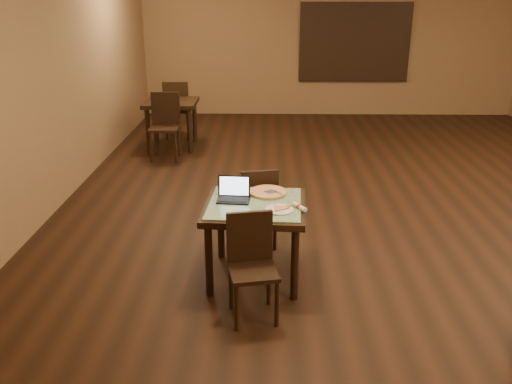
{
  "coord_description": "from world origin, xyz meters",
  "views": [
    {
      "loc": [
        -1.36,
        -6.95,
        2.61
      ],
      "look_at": [
        -1.45,
        -2.26,
        0.85
      ],
      "focal_mm": 38.0,
      "sensor_mm": 36.0,
      "label": 1
    }
  ],
  "objects_px": {
    "laptop": "(234,193)",
    "other_table_b_chair_near": "(165,122)",
    "tiled_table": "(255,213)",
    "other_table_b": "(171,109)",
    "other_table_b_chair_far": "(177,106)",
    "chair_main_near": "(252,259)",
    "pizza_pan": "(268,193)",
    "chair_main_far": "(258,203)"
  },
  "relations": [
    {
      "from": "chair_main_near",
      "to": "tiled_table",
      "type": "bearing_deg",
      "value": 77.24
    },
    {
      "from": "pizza_pan",
      "to": "tiled_table",
      "type": "bearing_deg",
      "value": -116.57
    },
    {
      "from": "tiled_table",
      "to": "chair_main_far",
      "type": "distance_m",
      "value": 0.64
    },
    {
      "from": "chair_main_near",
      "to": "pizza_pan",
      "type": "height_order",
      "value": "chair_main_near"
    },
    {
      "from": "tiled_table",
      "to": "other_table_b",
      "type": "distance_m",
      "value": 4.8
    },
    {
      "from": "other_table_b",
      "to": "other_table_b_chair_near",
      "type": "bearing_deg",
      "value": -90.3
    },
    {
      "from": "chair_main_near",
      "to": "other_table_b_chair_far",
      "type": "distance_m",
      "value": 5.98
    },
    {
      "from": "tiled_table",
      "to": "laptop",
      "type": "relative_size",
      "value": 3.08
    },
    {
      "from": "chair_main_far",
      "to": "laptop",
      "type": "relative_size",
      "value": 2.86
    },
    {
      "from": "other_table_b",
      "to": "other_table_b_chair_far",
      "type": "height_order",
      "value": "other_table_b_chair_far"
    },
    {
      "from": "laptop",
      "to": "other_table_b_chair_near",
      "type": "relative_size",
      "value": 0.3
    },
    {
      "from": "chair_main_far",
      "to": "other_table_b",
      "type": "relative_size",
      "value": 1.03
    },
    {
      "from": "chair_main_far",
      "to": "chair_main_near",
      "type": "bearing_deg",
      "value": 77.03
    },
    {
      "from": "laptop",
      "to": "tiled_table",
      "type": "bearing_deg",
      "value": -21.83
    },
    {
      "from": "tiled_table",
      "to": "other_table_b_chair_far",
      "type": "xyz_separation_m",
      "value": [
        -1.54,
        5.16,
        -0.06
      ]
    },
    {
      "from": "pizza_pan",
      "to": "other_table_b_chair_far",
      "type": "bearing_deg",
      "value": 108.61
    },
    {
      "from": "chair_main_far",
      "to": "other_table_b_chair_far",
      "type": "relative_size",
      "value": 0.85
    },
    {
      "from": "other_table_b",
      "to": "other_table_b_chair_near",
      "type": "relative_size",
      "value": 0.83
    },
    {
      "from": "tiled_table",
      "to": "other_table_b",
      "type": "height_order",
      "value": "other_table_b"
    },
    {
      "from": "tiled_table",
      "to": "pizza_pan",
      "type": "xyz_separation_m",
      "value": [
        0.12,
        0.24,
        0.11
      ]
    },
    {
      "from": "laptop",
      "to": "other_table_b_chair_near",
      "type": "bearing_deg",
      "value": 113.56
    },
    {
      "from": "laptop",
      "to": "other_table_b_chair_near",
      "type": "xyz_separation_m",
      "value": [
        -1.34,
        3.83,
        -0.22
      ]
    },
    {
      "from": "other_table_b_chair_near",
      "to": "other_table_b_chair_far",
      "type": "bearing_deg",
      "value": 89.7
    },
    {
      "from": "tiled_table",
      "to": "other_table_b_chair_far",
      "type": "relative_size",
      "value": 0.91
    },
    {
      "from": "laptop",
      "to": "other_table_b_chair_far",
      "type": "height_order",
      "value": "other_table_b_chair_far"
    },
    {
      "from": "chair_main_near",
      "to": "chair_main_far",
      "type": "relative_size",
      "value": 0.99
    },
    {
      "from": "other_table_b",
      "to": "other_table_b_chair_near",
      "type": "xyz_separation_m",
      "value": [
        -0.0,
        -0.62,
        -0.08
      ]
    },
    {
      "from": "chair_main_near",
      "to": "laptop",
      "type": "xyz_separation_m",
      "value": [
        -0.18,
        0.72,
        0.31
      ]
    },
    {
      "from": "chair_main_near",
      "to": "pizza_pan",
      "type": "relative_size",
      "value": 2.53
    },
    {
      "from": "pizza_pan",
      "to": "other_table_b",
      "type": "relative_size",
      "value": 0.4
    },
    {
      "from": "chair_main_far",
      "to": "tiled_table",
      "type": "bearing_deg",
      "value": 77.01
    },
    {
      "from": "pizza_pan",
      "to": "other_table_b_chair_near",
      "type": "relative_size",
      "value": 0.33
    },
    {
      "from": "laptop",
      "to": "pizza_pan",
      "type": "relative_size",
      "value": 0.89
    },
    {
      "from": "laptop",
      "to": "other_table_b_chair_far",
      "type": "bearing_deg",
      "value": 109.08
    },
    {
      "from": "chair_main_far",
      "to": "other_table_b_chair_far",
      "type": "xyz_separation_m",
      "value": [
        -1.55,
        4.54,
        0.09
      ]
    },
    {
      "from": "other_table_b",
      "to": "other_table_b_chair_far",
      "type": "distance_m",
      "value": 0.62
    },
    {
      "from": "tiled_table",
      "to": "other_table_b_chair_far",
      "type": "height_order",
      "value": "other_table_b_chair_far"
    },
    {
      "from": "chair_main_near",
      "to": "laptop",
      "type": "relative_size",
      "value": 2.83
    },
    {
      "from": "pizza_pan",
      "to": "other_table_b",
      "type": "xyz_separation_m",
      "value": [
        -1.66,
        4.3,
        -0.08
      ]
    },
    {
      "from": "chair_main_near",
      "to": "chair_main_far",
      "type": "height_order",
      "value": "chair_main_far"
    },
    {
      "from": "chair_main_near",
      "to": "other_table_b_chair_near",
      "type": "relative_size",
      "value": 0.84
    },
    {
      "from": "tiled_table",
      "to": "other_table_b",
      "type": "relative_size",
      "value": 1.1
    }
  ]
}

